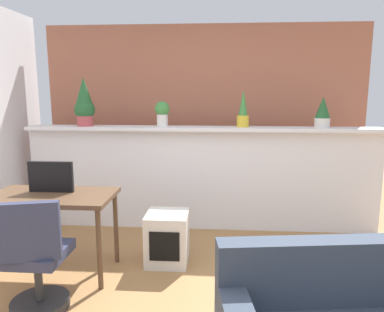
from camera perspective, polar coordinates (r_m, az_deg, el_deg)
divider_wall at (r=4.44m, az=1.54°, el=-3.66°), size 4.16×0.16×1.20m
plant_shelf at (r=4.30m, az=1.55°, el=4.29°), size 4.16×0.30×0.04m
brick_wall_behind at (r=4.93m, az=1.90°, el=5.36°), size 4.16×0.10×2.50m
potted_plant_0 at (r=4.56m, az=-16.40°, el=7.86°), size 0.24×0.24×0.57m
potted_plant_1 at (r=4.36m, az=-4.65°, el=6.79°), size 0.18×0.18×0.29m
potted_plant_2 at (r=4.32m, az=7.94°, el=6.97°), size 0.14×0.14×0.43m
potted_plant_3 at (r=4.45m, az=19.65°, el=6.42°), size 0.17×0.17×0.35m
desk at (r=3.55m, az=-20.90°, el=-6.90°), size 1.10×0.60×0.75m
tv_monitor at (r=3.57m, az=-21.09°, el=-3.04°), size 0.41×0.04×0.28m
office_chair at (r=3.07m, az=-23.18°, el=-15.26°), size 0.49×0.49×0.91m
side_cube_shelf at (r=3.66m, az=-3.86°, el=-12.62°), size 0.40×0.41×0.50m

